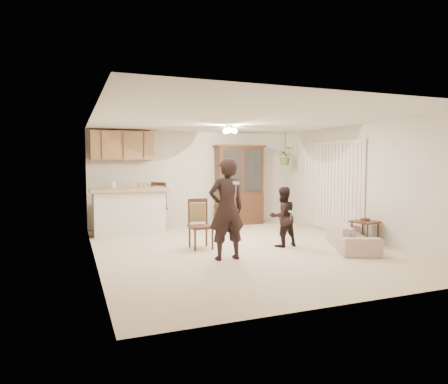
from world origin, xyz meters
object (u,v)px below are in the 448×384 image
object	(u,v)px
child	(283,213)
chair_bar	(201,235)
adult	(227,208)
chair_hutch_left	(153,216)
side_table	(365,233)
china_hutch	(239,185)
chair_hutch_right	(226,213)
sofa	(352,230)

from	to	relation	value
child	chair_bar	xyz separation A→B (m)	(-1.58, 0.41, -0.40)
adult	chair_hutch_left	bearing A→B (deg)	-80.81
chair_bar	chair_hutch_left	bearing A→B (deg)	99.23
side_table	chair_hutch_left	size ratio (longest dim) A/B	0.47
child	china_hutch	world-z (taller)	china_hutch
child	chair_bar	distance (m)	1.68
chair_hutch_left	chair_hutch_right	size ratio (longest dim) A/B	1.06
adult	chair_hutch_right	world-z (taller)	adult
adult	china_hutch	distance (m)	4.04
sofa	chair_hutch_right	xyz separation A→B (m)	(-1.21, 3.62, -0.05)
child	chair_hutch_right	bearing A→B (deg)	-93.60
child	side_table	world-z (taller)	child
side_table	china_hutch	bearing A→B (deg)	109.55
adult	chair_hutch_right	xyz separation A→B (m)	(1.40, 3.56, -0.59)
adult	china_hutch	xyz separation A→B (m)	(1.80, 3.62, 0.16)
sofa	child	distance (m)	1.38
adult	chair_hutch_right	bearing A→B (deg)	-111.93
china_hutch	chair_hutch_left	size ratio (longest dim) A/B	1.81
chair_bar	adult	bearing A→B (deg)	-82.55
side_table	chair_hutch_right	size ratio (longest dim) A/B	0.50
adult	side_table	distance (m)	3.12
side_table	chair_bar	world-z (taller)	chair_bar
chair_hutch_right	sofa	bearing A→B (deg)	83.52
china_hutch	chair_bar	world-z (taller)	china_hutch
child	chair_hutch_right	xyz separation A→B (m)	(-0.03, 2.97, -0.36)
sofa	side_table	xyz separation A→B (m)	(0.44, 0.14, -0.11)
sofa	child	xyz separation A→B (m)	(-1.18, 0.64, 0.31)
adult	child	xyz separation A→B (m)	(1.44, 0.58, -0.22)
sofa	side_table	distance (m)	0.48
chair_bar	chair_hutch_right	bearing A→B (deg)	57.99
child	side_table	xyz separation A→B (m)	(1.62, -0.50, -0.41)
adult	chair_bar	xyz separation A→B (m)	(-0.15, 1.00, -0.63)
child	chair_hutch_left	distance (m)	3.59
child	side_table	size ratio (longest dim) A/B	2.42
sofa	child	bearing A→B (deg)	85.94
chair_bar	china_hutch	bearing A→B (deg)	52.56
chair_hutch_left	chair_hutch_right	world-z (taller)	chair_hutch_left
china_hutch	chair_bar	bearing A→B (deg)	-124.92
adult	child	bearing A→B (deg)	-158.31
adult	side_table	bearing A→B (deg)	-178.93
sofa	chair_bar	distance (m)	2.95
chair_hutch_left	chair_hutch_right	bearing A→B (deg)	55.78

